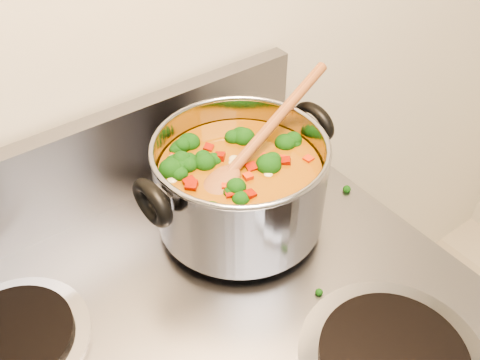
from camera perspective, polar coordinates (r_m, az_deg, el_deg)
name	(u,v)px	position (r m, az deg, el deg)	size (l,w,h in m)	color
stockpot	(240,184)	(0.77, 0.01, -0.42)	(0.31, 0.25, 0.15)	#9C9BA3
wooden_spoon	(249,151)	(0.75, 0.96, 3.11)	(0.29, 0.11, 0.10)	brown
cooktop_crumbs	(228,330)	(0.71, -1.31, -15.69)	(0.08, 0.13, 0.01)	black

